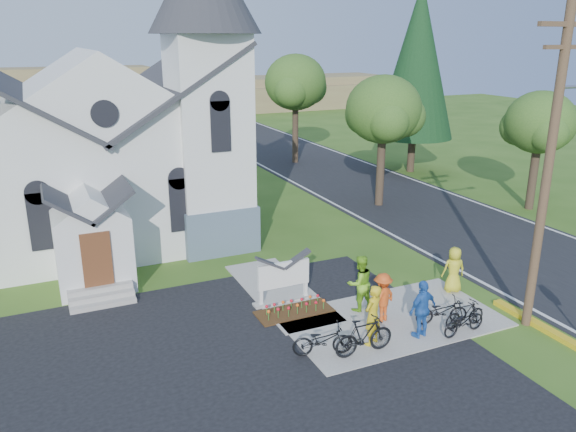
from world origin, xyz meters
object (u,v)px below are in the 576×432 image
cyclist_3 (382,297)px  bike_1 (364,336)px  bike_0 (323,340)px  church_sign (283,275)px  cyclist_4 (454,270)px  utility_pole (551,160)px  cyclist_0 (373,315)px  bike_4 (442,311)px  cyclist_1 (360,283)px  cyclist_2 (422,309)px  bike_2 (464,321)px  bike_3 (465,314)px

cyclist_3 → bike_1: bearing=25.1°
bike_0 → bike_1: size_ratio=0.94×
church_sign → cyclist_4: (5.90, -1.81, -0.13)m
utility_pole → cyclist_0: bearing=169.7°
bike_4 → bike_0: bearing=108.5°
bike_0 → cyclist_1: (2.45, 2.02, 0.50)m
church_sign → cyclist_0: (1.24, -3.73, -0.03)m
cyclist_1 → cyclist_2: bearing=106.3°
cyclist_0 → bike_1: cyclist_0 is taller
cyclist_0 → bike_2: 3.04m
bike_0 → cyclist_2: cyclist_2 is taller
bike_3 → cyclist_3: bearing=58.1°
utility_pole → cyclist_4: size_ratio=5.92×
utility_pole → bike_3: utility_pole is taller
bike_3 → bike_4: bearing=51.3°
cyclist_0 → bike_2: bearing=142.6°
cyclist_2 → cyclist_3: bearing=-79.1°
bike_2 → bike_4: bearing=9.4°
utility_pole → cyclist_3: size_ratio=6.07×
utility_pole → cyclist_0: (-5.32, 0.97, -4.40)m
church_sign → cyclist_2: size_ratio=1.18×
church_sign → bike_0: (-0.39, -3.66, -0.51)m
cyclist_0 → bike_3: bearing=149.6°
bike_1 → bike_4: bike_1 is taller
bike_3 → church_sign: bearing=49.4°
bike_1 → bike_2: (3.44, -0.28, -0.14)m
bike_1 → cyclist_2: 2.17m
bike_3 → bike_0: bearing=86.8°
cyclist_0 → bike_0: size_ratio=1.07×
bike_2 → bike_4: 0.83m
church_sign → cyclist_0: bearing=-71.6°
cyclist_0 → cyclist_4: (4.66, 1.92, -0.11)m
cyclist_3 → utility_pole: bearing=136.1°
cyclist_0 → bike_0: 1.70m
bike_2 → cyclist_4: size_ratio=0.97×
cyclist_1 → bike_3: cyclist_1 is taller
bike_0 → cyclist_4: bearing=-57.2°
cyclist_2 → bike_2: bearing=151.2°
church_sign → cyclist_1: (2.06, -1.64, -0.01)m
cyclist_1 → bike_2: bearing=124.7°
bike_0 → cyclist_1: 3.22m
utility_pole → church_sign: bearing=144.4°
cyclist_2 → bike_4: bearing=-171.5°
bike_1 → cyclist_4: size_ratio=1.12×
cyclist_1 → cyclist_3: bearing=102.1°
bike_2 → cyclist_3: bearing=40.4°
church_sign → cyclist_3: (2.32, -2.63, -0.15)m
cyclist_2 → bike_4: cyclist_2 is taller
cyclist_4 → church_sign: bearing=-0.0°
utility_pole → bike_4: size_ratio=5.89×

